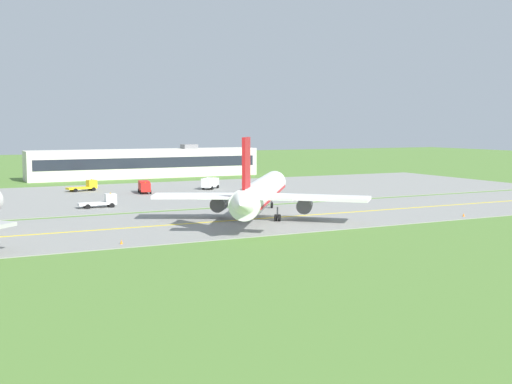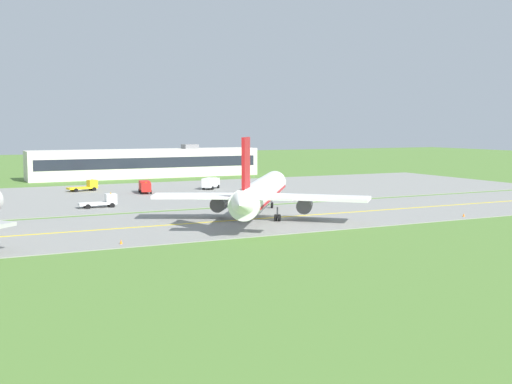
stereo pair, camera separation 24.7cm
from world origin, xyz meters
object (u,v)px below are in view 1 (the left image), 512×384
object	(u,v)px
service_truck_baggage	(210,183)
service_truck_fuel	(103,201)
service_truck_catering	(144,186)
service_truck_pushback	(86,186)
airplane_lead	(261,193)

from	to	relation	value
service_truck_baggage	service_truck_fuel	xyz separation A→B (m)	(-28.79, -21.98, -0.35)
service_truck_fuel	service_truck_catering	distance (m)	23.77
service_truck_baggage	service_truck_catering	world-z (taller)	same
service_truck_baggage	service_truck_catering	distance (m)	15.83
service_truck_baggage	service_truck_fuel	bearing A→B (deg)	-142.64
service_truck_catering	service_truck_pushback	bearing A→B (deg)	134.92
service_truck_baggage	service_truck_catering	size ratio (longest dim) A/B	0.92
airplane_lead	service_truck_fuel	world-z (taller)	airplane_lead
airplane_lead	service_truck_pushback	bearing A→B (deg)	105.38
airplane_lead	service_truck_pushback	distance (m)	56.85
service_truck_baggage	service_truck_pushback	world-z (taller)	service_truck_baggage
service_truck_pushback	service_truck_fuel	bearing A→B (deg)	-95.86
airplane_lead	service_truck_baggage	size ratio (longest dim) A/B	5.98
airplane_lead	service_truck_fuel	bearing A→B (deg)	126.11
service_truck_baggage	service_truck_pushback	bearing A→B (deg)	162.92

